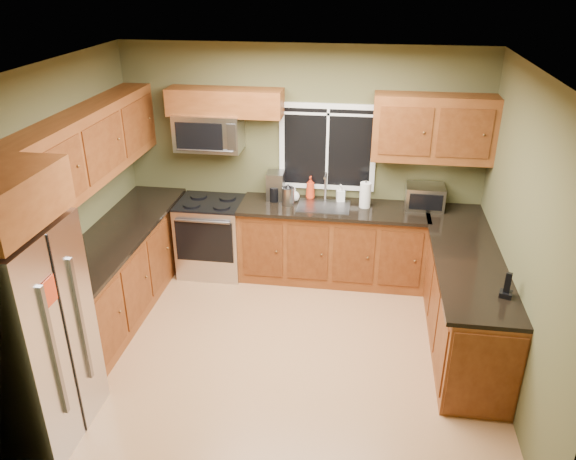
% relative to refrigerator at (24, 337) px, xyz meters
% --- Properties ---
extents(floor, '(4.20, 4.20, 0.00)m').
position_rel_refrigerator_xyz_m(floor, '(1.74, 1.30, -0.90)').
color(floor, '#A06F46').
rests_on(floor, ground).
extents(ceiling, '(4.20, 4.20, 0.00)m').
position_rel_refrigerator_xyz_m(ceiling, '(1.74, 1.30, 1.80)').
color(ceiling, white).
rests_on(ceiling, back_wall).
extents(back_wall, '(4.20, 0.00, 4.20)m').
position_rel_refrigerator_xyz_m(back_wall, '(1.74, 3.10, 0.45)').
color(back_wall, '#4B4A2A').
rests_on(back_wall, ground).
extents(front_wall, '(4.20, 0.00, 4.20)m').
position_rel_refrigerator_xyz_m(front_wall, '(1.74, -0.50, 0.45)').
color(front_wall, '#4B4A2A').
rests_on(front_wall, ground).
extents(left_wall, '(0.00, 3.60, 3.60)m').
position_rel_refrigerator_xyz_m(left_wall, '(-0.36, 1.30, 0.45)').
color(left_wall, '#4B4A2A').
rests_on(left_wall, ground).
extents(right_wall, '(0.00, 3.60, 3.60)m').
position_rel_refrigerator_xyz_m(right_wall, '(3.84, 1.30, 0.45)').
color(right_wall, '#4B4A2A').
rests_on(right_wall, ground).
extents(window, '(1.12, 0.03, 1.02)m').
position_rel_refrigerator_xyz_m(window, '(2.04, 3.08, 0.65)').
color(window, white).
rests_on(window, back_wall).
extents(base_cabinets_left, '(0.60, 2.65, 0.90)m').
position_rel_refrigerator_xyz_m(base_cabinets_left, '(-0.06, 1.78, -0.45)').
color(base_cabinets_left, brown).
rests_on(base_cabinets_left, ground).
extents(countertop_left, '(0.65, 2.65, 0.04)m').
position_rel_refrigerator_xyz_m(countertop_left, '(-0.04, 1.78, 0.02)').
color(countertop_left, black).
rests_on(countertop_left, base_cabinets_left).
extents(base_cabinets_back, '(2.17, 0.60, 0.90)m').
position_rel_refrigerator_xyz_m(base_cabinets_back, '(2.15, 2.80, -0.45)').
color(base_cabinets_back, brown).
rests_on(base_cabinets_back, ground).
extents(countertop_back, '(2.17, 0.65, 0.04)m').
position_rel_refrigerator_xyz_m(countertop_back, '(2.15, 2.78, 0.02)').
color(countertop_back, black).
rests_on(countertop_back, base_cabinets_back).
extents(base_cabinets_peninsula, '(0.60, 2.52, 0.90)m').
position_rel_refrigerator_xyz_m(base_cabinets_peninsula, '(3.54, 1.84, -0.45)').
color(base_cabinets_peninsula, brown).
rests_on(base_cabinets_peninsula, ground).
extents(countertop_peninsula, '(0.65, 2.50, 0.04)m').
position_rel_refrigerator_xyz_m(countertop_peninsula, '(3.51, 1.85, 0.02)').
color(countertop_peninsula, black).
rests_on(countertop_peninsula, base_cabinets_peninsula).
extents(upper_cabinets_left, '(0.33, 2.65, 0.72)m').
position_rel_refrigerator_xyz_m(upper_cabinets_left, '(-0.20, 1.78, 0.96)').
color(upper_cabinets_left, brown).
rests_on(upper_cabinets_left, left_wall).
extents(upper_cabinets_back_left, '(1.30, 0.33, 0.30)m').
position_rel_refrigerator_xyz_m(upper_cabinets_back_left, '(0.89, 2.94, 1.17)').
color(upper_cabinets_back_left, brown).
rests_on(upper_cabinets_back_left, back_wall).
extents(upper_cabinets_back_right, '(1.30, 0.33, 0.72)m').
position_rel_refrigerator_xyz_m(upper_cabinets_back_right, '(3.19, 2.94, 0.96)').
color(upper_cabinets_back_right, brown).
rests_on(upper_cabinets_back_right, back_wall).
extents(refrigerator, '(0.74, 0.90, 1.80)m').
position_rel_refrigerator_xyz_m(refrigerator, '(0.00, 0.00, 0.00)').
color(refrigerator, '#B7B7BC').
rests_on(refrigerator, ground).
extents(range, '(0.76, 0.69, 0.94)m').
position_rel_refrigerator_xyz_m(range, '(0.69, 2.77, -0.43)').
color(range, '#B7B7BC').
rests_on(range, ground).
extents(microwave, '(0.76, 0.41, 0.42)m').
position_rel_refrigerator_xyz_m(microwave, '(0.69, 2.91, 0.83)').
color(microwave, '#B7B7BC').
rests_on(microwave, back_wall).
extents(sink, '(0.60, 0.42, 0.36)m').
position_rel_refrigerator_xyz_m(sink, '(2.04, 2.79, 0.05)').
color(sink, slate).
rests_on(sink, countertop_back).
extents(toaster_oven, '(0.43, 0.34, 0.27)m').
position_rel_refrigerator_xyz_m(toaster_oven, '(3.18, 2.91, 0.17)').
color(toaster_oven, '#B7B7BC').
rests_on(toaster_oven, countertop_back).
extents(coffee_maker, '(0.21, 0.27, 0.33)m').
position_rel_refrigerator_xyz_m(coffee_maker, '(1.45, 2.93, 0.19)').
color(coffee_maker, slate).
rests_on(coffee_maker, countertop_back).
extents(kettle, '(0.18, 0.18, 0.26)m').
position_rel_refrigerator_xyz_m(kettle, '(1.63, 2.77, 0.16)').
color(kettle, '#B7B7BC').
rests_on(kettle, countertop_back).
extents(paper_towel_roll, '(0.14, 0.14, 0.32)m').
position_rel_refrigerator_xyz_m(paper_towel_roll, '(2.50, 2.83, 0.19)').
color(paper_towel_roll, white).
rests_on(paper_towel_roll, countertop_back).
extents(soap_bottle_a, '(0.11, 0.11, 0.28)m').
position_rel_refrigerator_xyz_m(soap_bottle_a, '(1.86, 3.00, 0.18)').
color(soap_bottle_a, red).
rests_on(soap_bottle_a, countertop_back).
extents(soap_bottle_b, '(0.11, 0.11, 0.20)m').
position_rel_refrigerator_xyz_m(soap_bottle_b, '(2.22, 2.97, 0.14)').
color(soap_bottle_b, white).
rests_on(soap_bottle_b, countertop_back).
extents(soap_bottle_c, '(0.15, 0.15, 0.17)m').
position_rel_refrigerator_xyz_m(soap_bottle_c, '(1.68, 2.90, 0.12)').
color(soap_bottle_c, white).
rests_on(soap_bottle_c, countertop_back).
extents(cordless_phone, '(0.13, 0.13, 0.22)m').
position_rel_refrigerator_xyz_m(cordless_phone, '(3.72, 1.06, 0.11)').
color(cordless_phone, black).
rests_on(cordless_phone, countertop_peninsula).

